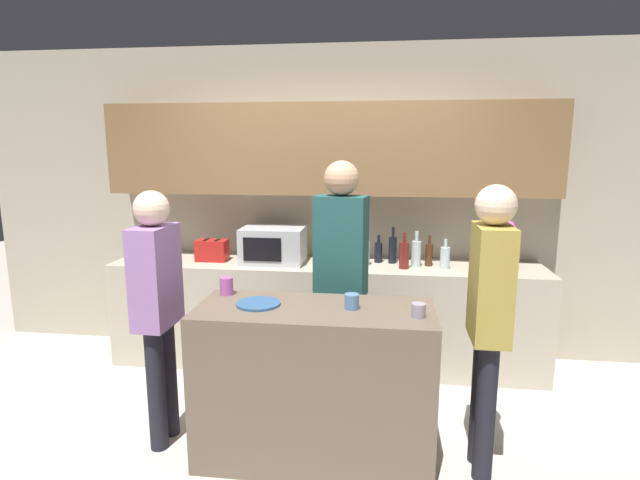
% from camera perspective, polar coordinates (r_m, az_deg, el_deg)
% --- Properties ---
extents(ground_plane, '(14.00, 14.00, 0.00)m').
position_cam_1_polar(ground_plane, '(3.28, -2.55, -23.72)').
color(ground_plane, beige).
extents(back_wall, '(6.40, 0.40, 2.70)m').
position_cam_1_polar(back_wall, '(4.36, 1.01, 6.55)').
color(back_wall, '#B2A893').
rests_on(back_wall, ground_plane).
extents(back_counter, '(3.60, 0.62, 0.88)m').
position_cam_1_polar(back_counter, '(4.32, 0.56, -8.39)').
color(back_counter, '#B7AD99').
rests_on(back_counter, ground_plane).
extents(kitchen_island, '(1.38, 0.58, 0.94)m').
position_cam_1_polar(kitchen_island, '(3.08, -0.61, -16.03)').
color(kitchen_island, brown).
rests_on(kitchen_island, ground_plane).
extents(microwave, '(0.52, 0.39, 0.30)m').
position_cam_1_polar(microwave, '(4.22, -5.36, -0.58)').
color(microwave, '#B7BABC').
rests_on(microwave, back_counter).
extents(toaster, '(0.26, 0.16, 0.18)m').
position_cam_1_polar(toaster, '(4.38, -12.24, -1.16)').
color(toaster, '#B21E19').
rests_on(toaster, back_counter).
extents(potted_plant, '(0.14, 0.14, 0.40)m').
position_cam_1_polar(potted_plant, '(4.22, 20.53, -0.54)').
color(potted_plant, '#333D4C').
rests_on(potted_plant, back_counter).
extents(bottle_0, '(0.07, 0.07, 0.27)m').
position_cam_1_polar(bottle_0, '(4.13, 5.24, -1.45)').
color(bottle_0, silver).
rests_on(bottle_0, back_counter).
extents(bottle_1, '(0.07, 0.07, 0.23)m').
position_cam_1_polar(bottle_1, '(4.25, 6.68, -1.35)').
color(bottle_1, black).
rests_on(bottle_1, back_counter).
extents(bottle_2, '(0.07, 0.07, 0.31)m').
position_cam_1_polar(bottle_2, '(4.23, 8.29, -1.05)').
color(bottle_2, black).
rests_on(bottle_2, back_counter).
extents(bottle_3, '(0.08, 0.08, 0.30)m').
position_cam_1_polar(bottle_3, '(4.06, 9.59, -1.67)').
color(bottle_3, maroon).
rests_on(bottle_3, back_counter).
extents(bottle_4, '(0.08, 0.08, 0.29)m').
position_cam_1_polar(bottle_4, '(4.14, 10.93, -1.49)').
color(bottle_4, silver).
rests_on(bottle_4, back_counter).
extents(bottle_5, '(0.06, 0.06, 0.25)m').
position_cam_1_polar(bottle_5, '(4.19, 12.34, -1.59)').
color(bottle_5, '#472814').
rests_on(bottle_5, back_counter).
extents(bottle_6, '(0.08, 0.08, 0.24)m').
position_cam_1_polar(bottle_6, '(4.12, 14.09, -1.94)').
color(bottle_6, silver).
rests_on(bottle_6, back_counter).
extents(plate_on_island, '(0.26, 0.26, 0.01)m').
position_cam_1_polar(plate_on_island, '(2.96, -7.07, -7.24)').
color(plate_on_island, '#2D5684').
rests_on(plate_on_island, kitchen_island).
extents(cup_0, '(0.08, 0.08, 0.08)m').
position_cam_1_polar(cup_0, '(2.78, 11.20, -7.90)').
color(cup_0, '#948DA2').
rests_on(cup_0, kitchen_island).
extents(cup_1, '(0.08, 0.08, 0.09)m').
position_cam_1_polar(cup_1, '(2.87, 3.66, -7.03)').
color(cup_1, '#557CAB').
rests_on(cup_1, kitchen_island).
extents(cup_2, '(0.08, 0.08, 0.11)m').
position_cam_1_polar(cup_2, '(3.18, -10.64, -5.19)').
color(cup_2, '#B455A7').
rests_on(cup_2, kitchen_island).
extents(person_left, '(0.22, 0.34, 1.65)m').
position_cam_1_polar(person_left, '(2.90, 18.78, -7.28)').
color(person_left, black).
rests_on(person_left, ground_plane).
extents(person_center, '(0.21, 0.35, 1.60)m').
position_cam_1_polar(person_center, '(3.20, -18.13, -6.34)').
color(person_center, black).
rests_on(person_center, ground_plane).
extents(person_right, '(0.37, 0.25, 1.76)m').
position_cam_1_polar(person_right, '(3.38, 2.40, -2.90)').
color(person_right, black).
rests_on(person_right, ground_plane).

